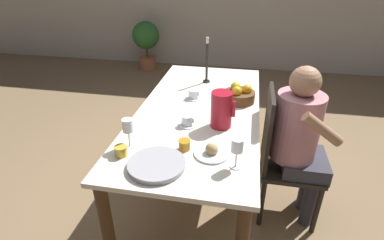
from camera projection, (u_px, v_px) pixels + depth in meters
name	position (u px, v px, depth m)	size (l,w,h in m)	color
ground_plane	(198.00, 189.00, 2.53)	(20.00, 20.00, 0.00)	#7F6647
dining_table	(199.00, 121.00, 2.21)	(0.85, 1.83, 0.77)	silver
chair_person_side	(281.00, 155.00, 2.11)	(0.42, 0.42, 0.97)	black
person_seated	(300.00, 136.00, 1.98)	(0.39, 0.41, 1.16)	#33333D
red_pitcher	(221.00, 109.00, 1.88)	(0.16, 0.14, 0.23)	#A31423
wine_glass_water	(128.00, 127.00, 1.66)	(0.06, 0.06, 0.18)	white
wine_glass_juice	(237.00, 147.00, 1.50)	(0.06, 0.06, 0.17)	white
teacup_near_person	(187.00, 121.00, 1.93)	(0.12, 0.12, 0.07)	silver
teacup_across	(193.00, 95.00, 2.30)	(0.12, 0.12, 0.07)	silver
serving_tray	(157.00, 165.00, 1.55)	(0.30, 0.30, 0.03)	#9E9EA3
bread_plate	(212.00, 152.00, 1.65)	(0.20, 0.20, 0.07)	silver
jam_jar_amber	(184.00, 144.00, 1.69)	(0.07, 0.07, 0.06)	#C67A1E
jam_jar_red	(121.00, 151.00, 1.63)	(0.07, 0.07, 0.06)	gold
fruit_bowl	(239.00, 95.00, 2.24)	(0.23, 0.23, 0.14)	brown
candlestick_tall	(207.00, 65.00, 2.54)	(0.06, 0.06, 0.39)	black
potted_plant	(146.00, 40.00, 5.02)	(0.45, 0.45, 0.81)	#A8603D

